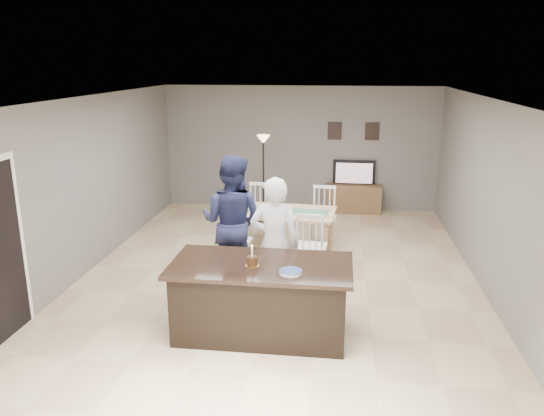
# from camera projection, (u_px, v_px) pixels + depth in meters

# --- Properties ---
(floor) EXTENTS (8.00, 8.00, 0.00)m
(floor) POSITION_uv_depth(u_px,v_px,m) (279.00, 275.00, 8.22)
(floor) COLOR tan
(floor) RESTS_ON ground
(room_shell) EXTENTS (8.00, 8.00, 8.00)m
(room_shell) POSITION_uv_depth(u_px,v_px,m) (279.00, 169.00, 7.77)
(room_shell) COLOR slate
(room_shell) RESTS_ON floor
(kitchen_island) EXTENTS (2.15, 1.10, 0.90)m
(kitchen_island) POSITION_uv_depth(u_px,v_px,m) (261.00, 298.00, 6.38)
(kitchen_island) COLOR black
(kitchen_island) RESTS_ON floor
(tv_console) EXTENTS (1.20, 0.40, 0.60)m
(tv_console) POSITION_uv_depth(u_px,v_px,m) (353.00, 199.00, 11.59)
(tv_console) COLOR brown
(tv_console) RESTS_ON floor
(television) EXTENTS (0.91, 0.12, 0.53)m
(television) POSITION_uv_depth(u_px,v_px,m) (354.00, 173.00, 11.51)
(television) COLOR black
(television) RESTS_ON tv_console
(tv_screen_glow) EXTENTS (0.78, 0.00, 0.78)m
(tv_screen_glow) POSITION_uv_depth(u_px,v_px,m) (354.00, 173.00, 11.43)
(tv_screen_glow) COLOR orange
(tv_screen_glow) RESTS_ON tv_console
(picture_frames) EXTENTS (1.10, 0.02, 0.38)m
(picture_frames) POSITION_uv_depth(u_px,v_px,m) (353.00, 131.00, 11.40)
(picture_frames) COLOR black
(picture_frames) RESTS_ON room_shell
(woman) EXTENTS (0.67, 0.46, 1.80)m
(woman) POSITION_uv_depth(u_px,v_px,m) (275.00, 244.00, 6.92)
(woman) COLOR silver
(woman) RESTS_ON floor
(man) EXTENTS (1.09, 0.92, 1.96)m
(man) POSITION_uv_depth(u_px,v_px,m) (232.00, 222.00, 7.60)
(man) COLOR #1C203E
(man) RESTS_ON floor
(birthday_cake) EXTENTS (0.17, 0.17, 0.26)m
(birthday_cake) POSITION_uv_depth(u_px,v_px,m) (252.00, 261.00, 6.18)
(birthday_cake) COLOR gold
(birthday_cake) RESTS_ON kitchen_island
(plate_stack) EXTENTS (0.26, 0.26, 0.04)m
(plate_stack) POSITION_uv_depth(u_px,v_px,m) (291.00, 272.00, 5.95)
(plate_stack) COLOR white
(plate_stack) RESTS_ON kitchen_island
(dining_table) EXTENTS (1.80, 2.07, 1.05)m
(dining_table) POSITION_uv_depth(u_px,v_px,m) (282.00, 219.00, 8.82)
(dining_table) COLOR tan
(dining_table) RESTS_ON floor
(floor_lamp) EXTENTS (0.27, 0.27, 1.78)m
(floor_lamp) POSITION_uv_depth(u_px,v_px,m) (263.00, 155.00, 10.64)
(floor_lamp) COLOR black
(floor_lamp) RESTS_ON floor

